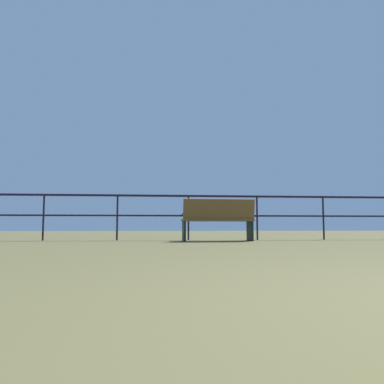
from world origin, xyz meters
The scene contains 2 objects.
pier_railing centered at (0.00, 8.30, 0.81)m, with size 25.95×0.05×1.11m.
bench_near_left centered at (-0.26, 7.50, 0.52)m, with size 1.63×0.72×0.94m.
Camera 1 is at (-1.67, -0.93, 0.32)m, focal length 35.23 mm.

